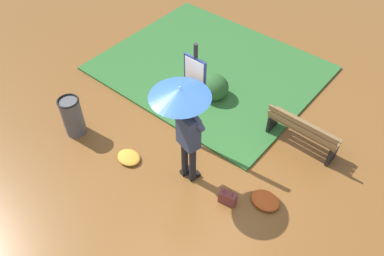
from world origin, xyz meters
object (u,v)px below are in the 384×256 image
Objects in this scene: info_sign_post at (195,87)px; handbag at (228,198)px; person_with_umbrella at (184,112)px; park_bench at (303,131)px; trash_bin at (72,116)px.

info_sign_post reaches higher than handbag.
handbag is at bearing -179.91° from person_with_umbrella.
park_bench is (-1.24, -1.93, -1.15)m from person_with_umbrella.
info_sign_post is 2.76× the size of trash_bin.
trash_bin is (3.62, 2.50, 0.02)m from park_bench.
trash_bin is at bearing 31.09° from info_sign_post.
person_with_umbrella reaches higher than handbag.
handbag is 0.26× the size of park_bench.
handbag is at bearing 152.17° from info_sign_post.
trash_bin is (3.32, 0.57, 0.29)m from handbag.
person_with_umbrella is at bearing -166.62° from trash_bin.
info_sign_post is 2.60m from trash_bin.
info_sign_post reaches higher than trash_bin.
park_bench is at bearing -141.12° from info_sign_post.
park_bench is at bearing -122.75° from person_with_umbrella.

